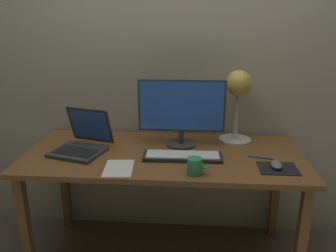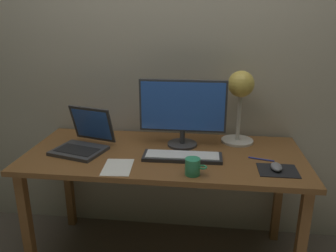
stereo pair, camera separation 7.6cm
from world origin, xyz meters
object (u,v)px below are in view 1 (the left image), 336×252
Objects in this scene: keyboard_main at (183,156)px; mouse at (276,165)px; laptop at (84,139)px; pen at (261,158)px; coffee_mug at (195,166)px; desk_lamp at (238,92)px; monitor at (181,109)px.

keyboard_main is 0.50m from mouse.
laptop is at bearing 171.88° from keyboard_main.
coffee_mug is at bearing -148.48° from pen.
desk_lamp is 0.62m from coffee_mug.
desk_lamp is 0.43m from pen.
laptop reaches higher than mouse.
mouse is (0.49, -0.09, 0.01)m from keyboard_main.
keyboard_main is 4.61× the size of mouse.
desk_lamp is at bearing 113.08° from mouse.
desk_lamp reaches higher than pen.
mouse is (1.08, -0.18, -0.05)m from laptop.
desk_lamp is (0.32, 0.30, 0.31)m from keyboard_main.
mouse is 0.86× the size of coffee_mug.
monitor is 1.17× the size of keyboard_main.
laptop is at bearing 157.15° from coffee_mug.
mouse is 0.14m from pen.
desk_lamp is 3.21× the size of pen.
desk_lamp is at bearing 13.38° from laptop.
mouse is at bearing -10.84° from keyboard_main.
keyboard_main is 0.44m from pen.
coffee_mug is at bearing -22.85° from laptop.
laptop reaches higher than pen.
monitor is 0.37m from desk_lamp.
laptop is 1.03m from pen.
desk_lamp is at bearing 42.91° from keyboard_main.
desk_lamp is 4.04× the size of coffee_mug.
pen is (-0.06, 0.13, -0.02)m from mouse.
desk_lamp reaches higher than monitor.
mouse is 0.69× the size of pen.
monitor is at bearing 11.24° from laptop.
keyboard_main is 1.22× the size of laptop.
monitor is 0.29m from keyboard_main.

